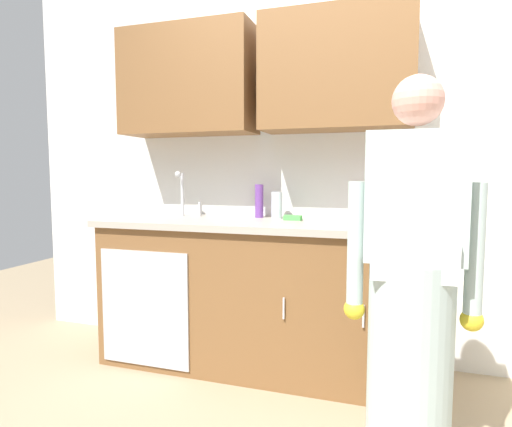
{
  "coord_description": "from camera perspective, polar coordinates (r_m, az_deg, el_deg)",
  "views": [
    {
      "loc": [
        0.3,
        -1.86,
        1.23
      ],
      "look_at": [
        -0.48,
        0.55,
        1.0
      ],
      "focal_mm": 30.25,
      "sensor_mm": 36.0,
      "label": 1
    }
  ],
  "objects": [
    {
      "name": "sink",
      "position": [
        2.93,
        -10.27,
        -0.86
      ],
      "size": [
        0.5,
        0.36,
        0.35
      ],
      "color": "#B7BABF",
      "rests_on": "counter_cabinet"
    },
    {
      "name": "bottle_soap",
      "position": [
        2.76,
        16.98,
        1.25
      ],
      "size": [
        0.06,
        0.06,
        0.22
      ],
      "primitive_type": "cylinder",
      "color": "#66388C",
      "rests_on": "countertop"
    },
    {
      "name": "countertop",
      "position": [
        2.71,
        -0.5,
        -1.37
      ],
      "size": [
        1.96,
        0.66,
        0.04
      ],
      "primitive_type": "cube",
      "color": "#A8A093",
      "rests_on": "counter_cabinet"
    },
    {
      "name": "cup_by_sink",
      "position": [
        2.57,
        13.74,
        -0.43
      ],
      "size": [
        0.08,
        0.08,
        0.09
      ],
      "primitive_type": "cylinder",
      "color": "#B24C47",
      "rests_on": "countertop"
    },
    {
      "name": "kitchen_wall_with_uppers",
      "position": [
        2.9,
        9.26,
        9.99
      ],
      "size": [
        4.8,
        0.44,
        2.7
      ],
      "color": "silver",
      "rests_on": "ground"
    },
    {
      "name": "bottle_water_short",
      "position": [
        2.9,
        0.43,
        1.67
      ],
      "size": [
        0.06,
        0.06,
        0.22
      ],
      "primitive_type": "cylinder",
      "color": "#66388C",
      "rests_on": "countertop"
    },
    {
      "name": "counter_cabinet",
      "position": [
        2.81,
        -0.57,
        -10.95
      ],
      "size": [
        1.9,
        0.62,
        0.9
      ],
      "color": "brown",
      "rests_on": "ground"
    },
    {
      "name": "sponge",
      "position": [
        2.75,
        4.89,
        -0.57
      ],
      "size": [
        0.11,
        0.07,
        0.03
      ],
      "primitive_type": "cube",
      "color": "#4CBF4C",
      "rests_on": "countertop"
    },
    {
      "name": "person_at_sink",
      "position": [
        1.92,
        19.83,
        -11.41
      ],
      "size": [
        0.55,
        0.34,
        1.62
      ],
      "color": "white",
      "rests_on": "ground"
    },
    {
      "name": "bottle_cleaner_spray",
      "position": [
        2.83,
        2.78,
        1.1
      ],
      "size": [
        0.07,
        0.07,
        0.18
      ],
      "primitive_type": "cylinder",
      "color": "silver",
      "rests_on": "countertop"
    }
  ]
}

